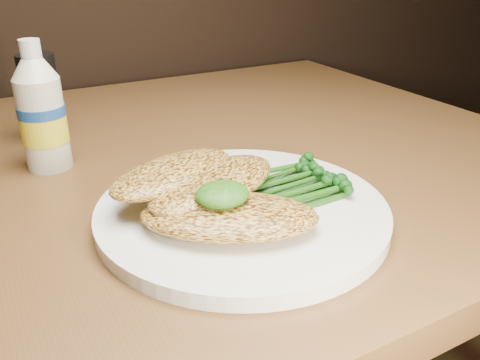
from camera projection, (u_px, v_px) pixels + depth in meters
plate at (242, 210)px, 0.51m from camera, size 0.30×0.30×0.02m
chicken_front at (229, 216)px, 0.46m from camera, size 0.19×0.16×0.03m
chicken_mid at (214, 183)px, 0.50m from camera, size 0.18×0.14×0.03m
chicken_back at (173, 173)px, 0.51m from camera, size 0.17×0.12×0.02m
pesto_front at (222, 194)px, 0.45m from camera, size 0.05×0.05×0.02m
broccolini_bundle at (284, 183)px, 0.52m from camera, size 0.15×0.12×0.02m
mayo_bottle at (40, 106)px, 0.59m from camera, size 0.06×0.06×0.16m
pepper_grinder at (42, 99)px, 0.69m from camera, size 0.06×0.06×0.12m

